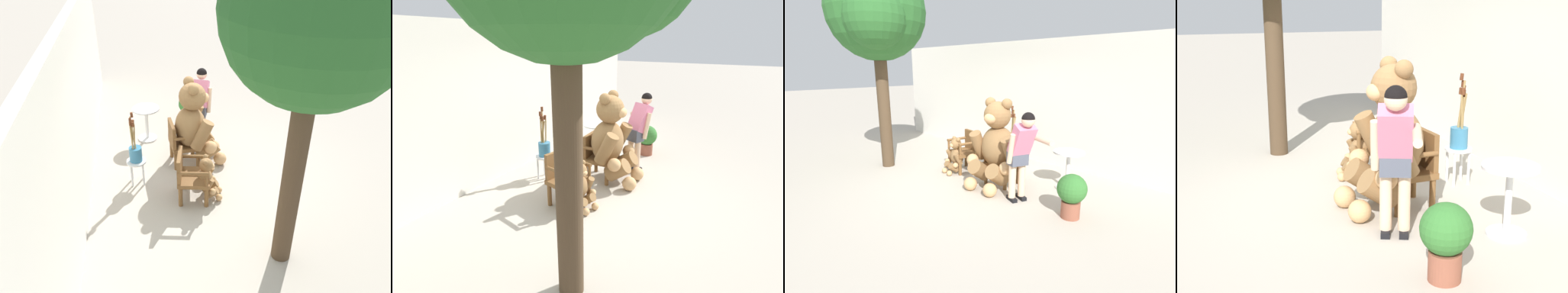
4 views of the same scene
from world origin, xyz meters
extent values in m
plane|color=#B2A899|center=(0.00, 0.00, 0.00)|extent=(60.00, 60.00, 0.00)
cube|color=silver|center=(0.00, 2.40, 1.40)|extent=(10.00, 0.16, 2.80)
cube|color=brown|center=(-0.56, 0.59, 0.41)|extent=(0.65, 0.62, 0.07)
cylinder|color=brown|center=(-0.82, 0.43, 0.18)|extent=(0.07, 0.07, 0.37)
cylinder|color=brown|center=(-0.37, 0.34, 0.18)|extent=(0.07, 0.07, 0.37)
cylinder|color=brown|center=(-0.74, 0.85, 0.18)|extent=(0.07, 0.07, 0.37)
cylinder|color=brown|center=(-0.29, 0.75, 0.18)|extent=(0.07, 0.07, 0.37)
cube|color=brown|center=(-0.51, 0.82, 0.65)|extent=(0.52, 0.17, 0.42)
cylinder|color=brown|center=(-0.80, 0.64, 0.66)|extent=(0.15, 0.48, 0.06)
cylinder|color=brown|center=(-0.84, 0.44, 0.55)|extent=(0.05, 0.05, 0.22)
cylinder|color=brown|center=(-0.31, 0.54, 0.66)|extent=(0.15, 0.48, 0.06)
cylinder|color=brown|center=(-0.35, 0.34, 0.55)|extent=(0.05, 0.05, 0.22)
cube|color=brown|center=(0.56, 0.59, 0.41)|extent=(0.59, 0.55, 0.07)
cylinder|color=brown|center=(0.34, 0.37, 0.18)|extent=(0.07, 0.07, 0.37)
cylinder|color=brown|center=(0.80, 0.40, 0.18)|extent=(0.07, 0.07, 0.37)
cylinder|color=brown|center=(0.31, 0.79, 0.18)|extent=(0.07, 0.07, 0.37)
cylinder|color=brown|center=(0.77, 0.82, 0.18)|extent=(0.07, 0.07, 0.37)
cube|color=brown|center=(0.54, 0.82, 0.65)|extent=(0.52, 0.09, 0.42)
cylinder|color=brown|center=(0.31, 0.58, 0.66)|extent=(0.09, 0.48, 0.06)
cylinder|color=brown|center=(0.32, 0.37, 0.55)|extent=(0.05, 0.05, 0.22)
cylinder|color=brown|center=(0.81, 0.61, 0.66)|extent=(0.09, 0.48, 0.06)
cylinder|color=brown|center=(0.82, 0.40, 0.55)|extent=(0.05, 0.05, 0.22)
ellipsoid|color=olive|center=(0.56, 0.47, 0.76)|extent=(0.71, 0.62, 0.78)
sphere|color=olive|center=(0.56, 0.43, 1.36)|extent=(0.49, 0.49, 0.49)
ellipsoid|color=tan|center=(0.57, 0.22, 1.32)|extent=(0.25, 0.20, 0.18)
sphere|color=black|center=(0.57, 0.22, 1.33)|extent=(0.07, 0.07, 0.07)
sphere|color=olive|center=(0.37, 0.45, 1.57)|extent=(0.20, 0.20, 0.20)
sphere|color=olive|center=(0.74, 0.47, 1.57)|extent=(0.20, 0.20, 0.20)
cylinder|color=olive|center=(0.20, 0.32, 0.76)|extent=(0.25, 0.45, 0.59)
sphere|color=tan|center=(0.19, 0.16, 0.49)|extent=(0.23, 0.23, 0.23)
cylinder|color=olive|center=(0.93, 0.37, 0.76)|extent=(0.25, 0.45, 0.59)
sphere|color=tan|center=(0.96, 0.21, 0.49)|extent=(0.23, 0.23, 0.23)
cylinder|color=olive|center=(0.37, 0.17, 0.33)|extent=(0.32, 0.50, 0.46)
sphere|color=tan|center=(0.36, -0.06, 0.12)|extent=(0.25, 0.25, 0.25)
cylinder|color=olive|center=(0.78, 0.20, 0.33)|extent=(0.32, 0.50, 0.46)
sphere|color=tan|center=(0.82, -0.03, 0.12)|extent=(0.25, 0.25, 0.25)
ellipsoid|color=olive|center=(-0.56, 0.41, 0.35)|extent=(0.37, 0.33, 0.37)
sphere|color=olive|center=(-0.56, 0.39, 0.63)|extent=(0.23, 0.23, 0.23)
ellipsoid|color=tan|center=(-0.58, 0.30, 0.62)|extent=(0.12, 0.11, 0.09)
sphere|color=black|center=(-0.58, 0.30, 0.62)|extent=(0.03, 0.03, 0.03)
sphere|color=olive|center=(-0.64, 0.42, 0.73)|extent=(0.09, 0.09, 0.09)
sphere|color=olive|center=(-0.47, 0.39, 0.73)|extent=(0.09, 0.09, 0.09)
cylinder|color=olive|center=(-0.74, 0.39, 0.35)|extent=(0.14, 0.22, 0.28)
sphere|color=tan|center=(-0.76, 0.32, 0.23)|extent=(0.11, 0.11, 0.11)
cylinder|color=olive|center=(-0.40, 0.32, 0.35)|extent=(0.14, 0.22, 0.28)
sphere|color=tan|center=(-0.41, 0.24, 0.23)|extent=(0.11, 0.11, 0.11)
cylinder|color=olive|center=(-0.68, 0.30, 0.16)|extent=(0.18, 0.25, 0.21)
sphere|color=tan|center=(-0.71, 0.20, 0.06)|extent=(0.12, 0.12, 0.12)
cylinder|color=olive|center=(-0.49, 0.26, 0.16)|extent=(0.18, 0.25, 0.21)
sphere|color=tan|center=(-0.50, 0.15, 0.06)|extent=(0.12, 0.12, 0.12)
cube|color=black|center=(1.19, 0.12, 0.03)|extent=(0.26, 0.17, 0.06)
cylinder|color=beige|center=(1.19, 0.12, 0.47)|extent=(0.12, 0.12, 0.82)
cube|color=black|center=(1.25, 0.29, 0.03)|extent=(0.26, 0.17, 0.06)
cylinder|color=beige|center=(1.25, 0.29, 0.47)|extent=(0.12, 0.12, 0.82)
cube|color=#4C5160|center=(1.22, 0.20, 0.75)|extent=(0.32, 0.36, 0.24)
cube|color=pink|center=(1.33, 0.16, 1.06)|extent=(0.50, 0.45, 0.57)
sphere|color=beige|center=(1.48, 0.10, 1.41)|extent=(0.21, 0.21, 0.21)
sphere|color=black|center=(1.48, 0.10, 1.43)|extent=(0.21, 0.21, 0.21)
cylinder|color=beige|center=(1.63, 0.24, 1.11)|extent=(0.55, 0.29, 0.09)
cylinder|color=beige|center=(1.26, -0.02, 0.94)|extent=(0.21, 0.15, 0.51)
cylinder|color=silver|center=(0.03, 1.51, 0.45)|extent=(0.34, 0.34, 0.03)
cylinder|color=silver|center=(0.13, 1.61, 0.22)|extent=(0.04, 0.04, 0.43)
cylinder|color=silver|center=(-0.06, 1.61, 0.22)|extent=(0.04, 0.04, 0.43)
cylinder|color=silver|center=(0.13, 1.41, 0.22)|extent=(0.04, 0.04, 0.43)
cylinder|color=silver|center=(-0.06, 1.41, 0.22)|extent=(0.04, 0.04, 0.43)
cylinder|color=teal|center=(0.03, 1.51, 0.59)|extent=(0.22, 0.22, 0.26)
cylinder|color=#997A47|center=(0.03, 1.51, 0.84)|extent=(0.04, 0.07, 0.59)
cylinder|color=#592D19|center=(0.03, 1.51, 1.17)|extent=(0.05, 0.05, 0.08)
cylinder|color=#997A47|center=(0.03, 1.52, 0.92)|extent=(0.09, 0.08, 0.76)
cylinder|color=#592D19|center=(0.03, 1.52, 1.34)|extent=(0.05, 0.05, 0.09)
cylinder|color=#997A47|center=(0.01, 1.55, 0.88)|extent=(0.07, 0.05, 0.68)
cylinder|color=#592D19|center=(0.01, 1.55, 1.26)|extent=(0.05, 0.05, 0.08)
cylinder|color=#997A47|center=(0.03, 1.55, 0.85)|extent=(0.15, 0.03, 0.61)
cylinder|color=#592D19|center=(0.03, 1.55, 1.20)|extent=(0.06, 0.04, 0.09)
cylinder|color=#997A47|center=(0.05, 1.54, 0.82)|extent=(0.11, 0.06, 0.57)
cylinder|color=#592D19|center=(0.05, 1.54, 1.15)|extent=(0.06, 0.05, 0.09)
cylinder|color=#997A47|center=(0.09, 1.51, 0.84)|extent=(0.02, 0.06, 0.60)
cylinder|color=#592D19|center=(0.09, 1.51, 1.18)|extent=(0.04, 0.05, 0.08)
cylinder|color=silver|center=(1.58, 1.24, 0.70)|extent=(0.56, 0.56, 0.03)
cylinder|color=silver|center=(1.58, 1.24, 0.34)|extent=(0.07, 0.07, 0.69)
cylinder|color=silver|center=(1.58, 1.24, 0.01)|extent=(0.40, 0.40, 0.03)
cylinder|color=#473523|center=(-2.04, -0.39, 1.38)|extent=(0.26, 0.26, 2.76)
sphere|color=#286028|center=(-2.04, -0.39, 3.31)|extent=(2.00, 2.00, 2.00)
sphere|color=#286028|center=(-1.54, -0.69, 3.11)|extent=(1.20, 1.20, 1.20)
cylinder|color=brown|center=(2.19, 0.27, 0.13)|extent=(0.28, 0.28, 0.26)
sphere|color=#33702D|center=(2.19, 0.27, 0.46)|extent=(0.44, 0.44, 0.44)
camera|label=1|loc=(-5.58, 1.43, 4.08)|focal=35.00mm
camera|label=2|loc=(-4.16, -1.79, 2.53)|focal=28.00mm
camera|label=3|loc=(4.17, -3.64, 2.18)|focal=28.00mm
camera|label=4|loc=(5.83, -1.62, 2.28)|focal=50.00mm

